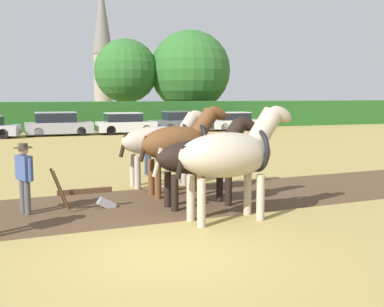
# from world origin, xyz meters

# --- Properties ---
(ground_plane) EXTENTS (240.00, 240.00, 0.00)m
(ground_plane) POSITION_xyz_m (0.00, 0.00, 0.00)
(ground_plane) COLOR #A88E4C
(hedgerow) EXTENTS (64.05, 1.79, 2.22)m
(hedgerow) POSITION_xyz_m (0.00, 30.47, 1.11)
(hedgerow) COLOR #286023
(hedgerow) RESTS_ON ground
(tree_center_left) EXTENTS (5.77, 5.77, 7.80)m
(tree_center_left) POSITION_xyz_m (6.86, 36.06, 4.90)
(tree_center_left) COLOR brown
(tree_center_left) RESTS_ON ground
(tree_center) EXTENTS (7.49, 7.49, 8.74)m
(tree_center) POSITION_xyz_m (12.80, 35.29, 4.99)
(tree_center) COLOR #423323
(tree_center) RESTS_ON ground
(church_spire) EXTENTS (3.11, 3.11, 20.21)m
(church_spire) POSITION_xyz_m (9.95, 68.39, 10.58)
(church_spire) COLOR gray
(church_spire) RESTS_ON ground
(draft_horse_lead_left) EXTENTS (2.91, 1.17, 2.58)m
(draft_horse_lead_left) POSITION_xyz_m (2.05, 1.80, 1.46)
(draft_horse_lead_left) COLOR #B2A38E
(draft_horse_lead_left) RESTS_ON ground
(draft_horse_lead_right) EXTENTS (2.88, 1.02, 2.28)m
(draft_horse_lead_right) POSITION_xyz_m (1.95, 3.28, 1.25)
(draft_horse_lead_right) COLOR black
(draft_horse_lead_right) RESTS_ON ground
(draft_horse_trail_left) EXTENTS (2.67, 1.13, 2.51)m
(draft_horse_trail_left) POSITION_xyz_m (1.85, 4.76, 1.43)
(draft_horse_trail_left) COLOR brown
(draft_horse_trail_left) RESTS_ON ground
(draft_horse_trail_right) EXTENTS (2.91, 1.07, 2.35)m
(draft_horse_trail_right) POSITION_xyz_m (1.75, 6.24, 1.36)
(draft_horse_trail_right) COLOR #B2A38E
(draft_horse_trail_right) RESTS_ON ground
(plow) EXTENTS (1.56, 0.48, 1.13)m
(plow) POSITION_xyz_m (-0.73, 3.85, 0.32)
(plow) COLOR #4C331E
(plow) RESTS_ON ground
(farmer_at_plow) EXTENTS (0.41, 0.58, 1.65)m
(farmer_at_plow) POSITION_xyz_m (-2.21, 3.85, 0.96)
(farmer_at_plow) COLOR #4C4C4C
(farmer_at_plow) RESTS_ON ground
(farmer_beside_team) EXTENTS (0.27, 0.66, 1.67)m
(farmer_beside_team) POSITION_xyz_m (1.82, 8.28, 0.97)
(farmer_beside_team) COLOR #28334C
(farmer_beside_team) RESTS_ON ground
(parked_car_center_left) EXTENTS (4.44, 1.87, 1.60)m
(parked_car_center_left) POSITION_xyz_m (0.07, 26.04, 0.76)
(parked_car_center_left) COLOR #9E9EA8
(parked_car_center_left) RESTS_ON ground
(parked_car_center) EXTENTS (4.15, 1.96, 1.50)m
(parked_car_center) POSITION_xyz_m (4.68, 25.98, 0.73)
(parked_car_center) COLOR silver
(parked_car_center) RESTS_ON ground
(parked_car_center_right) EXTENTS (3.96, 1.86, 1.54)m
(parked_car_center_right) POSITION_xyz_m (9.03, 26.49, 0.74)
(parked_car_center_right) COLOR #565B66
(parked_car_center_right) RESTS_ON ground
(parked_car_right) EXTENTS (4.06, 1.80, 1.42)m
(parked_car_right) POSITION_xyz_m (13.36, 26.45, 0.69)
(parked_car_right) COLOR silver
(parked_car_right) RESTS_ON ground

